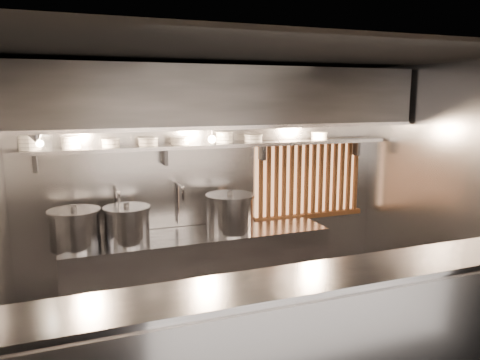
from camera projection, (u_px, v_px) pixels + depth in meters
floor at (262, 352)px, 4.52m from camera, size 4.50×4.50×0.00m
ceiling at (265, 53)px, 4.03m from camera, size 4.50×4.50×0.00m
wall_back at (213, 183)px, 5.65m from camera, size 4.50×0.00×4.50m
wall_right at (452, 193)px, 5.08m from camera, size 0.00×3.00×3.00m
serving_counter at (314, 346)px, 3.54m from camera, size 4.50×0.56×1.13m
cooking_bench at (199, 271)px, 5.37m from camera, size 3.00×0.70×0.90m
bowl_shelf at (217, 145)px, 5.40m from camera, size 4.40×0.34×0.04m
exhaust_hood at (223, 97)px, 5.11m from camera, size 4.40×0.81×0.65m
wood_screen at (309, 179)px, 6.08m from camera, size 1.56×0.09×1.04m
faucet_left at (117, 200)px, 5.14m from camera, size 0.04×0.30×0.50m
faucet_right at (179, 196)px, 5.39m from camera, size 0.04×0.30×0.50m
heat_lamp at (36, 137)px, 4.27m from camera, size 0.25×0.35×0.20m
pendant_bulb at (212, 139)px, 5.24m from camera, size 0.09×0.09×0.19m
stock_pot_left at (75, 229)px, 4.77m from camera, size 0.61×0.61×0.44m
stock_pot_mid at (127, 225)px, 4.93m from camera, size 0.65×0.65×0.43m
stock_pot_right at (230, 213)px, 5.34m from camera, size 0.60×0.60×0.48m
bowl_stack_0 at (30, 142)px, 4.68m from camera, size 0.23×0.23×0.17m
bowl_stack_1 at (71, 142)px, 4.82m from camera, size 0.21×0.21×0.13m
bowl_stack_2 at (111, 143)px, 4.97m from camera, size 0.20×0.20×0.09m
bowl_stack_3 at (148, 142)px, 5.11m from camera, size 0.22×0.22×0.09m
bowl_stack_4 at (180, 141)px, 5.24m from camera, size 0.22×0.22×0.09m
bowl_stack_5 at (224, 137)px, 5.42m from camera, size 0.21×0.21×0.13m
bowl_stack_6 at (253, 138)px, 5.55m from camera, size 0.22×0.22×0.09m
bowl_stack_7 at (319, 136)px, 5.87m from camera, size 0.22×0.22×0.09m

